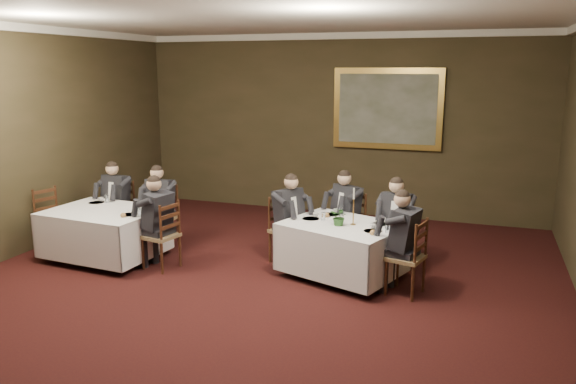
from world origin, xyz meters
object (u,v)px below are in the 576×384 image
Objects in this scene: chair_main_backright at (395,249)px; diner_main_endleft at (287,229)px; table_main at (342,246)px; chair_sec_endright at (162,249)px; chair_sec_backleft at (120,224)px; diner_sec_backright at (162,216)px; diner_main_backleft at (347,224)px; centerpiece at (340,216)px; chair_main_endleft at (287,244)px; chair_sec_endleft at (54,233)px; chair_main_backleft at (347,239)px; diner_main_backright at (396,234)px; chair_sec_backright at (163,230)px; diner_main_endright at (406,256)px; candlestick at (353,211)px; painting at (387,109)px; table_second at (105,230)px; chair_main_endright at (406,273)px; diner_sec_endright at (161,234)px; diner_sec_backleft at (118,211)px.

diner_main_endleft is (-1.55, -0.30, 0.23)m from chair_main_backright.
table_main is 1.85× the size of chair_sec_endright.
diner_sec_backright is at bearing 178.43° from chair_sec_backleft.
diner_main_backleft is 4.99× the size of centerpiece.
chair_sec_backleft is (-3.03, 0.12, 0.00)m from chair_main_endleft.
chair_main_backleft is at bearing 122.41° from chair_sec_endleft.
diner_main_backright is (0.64, 0.60, 0.06)m from table_main.
chair_sec_endright is at bearing -34.27° from diner_main_endleft.
chair_sec_backright is 0.23m from diner_sec_backright.
diner_main_endright is 0.94m from candlestick.
chair_main_backleft is at bearing -92.89° from painting.
table_second is at bearing -45.56° from diner_main_endleft.
table_main is 3.10m from chair_sec_backright.
diner_sec_endright is (-3.47, -0.20, 0.23)m from chair_main_endright.
diner_main_backleft is 3.00m from painting.
table_main is 0.99m from chair_main_endleft.
diner_sec_backright is 1.71m from chair_sec_endleft.
chair_sec_endright is (0.53, -0.88, -0.23)m from diner_sec_backright.
table_second is 4.35m from chair_main_backright.
chair_main_backright is 1.00× the size of chair_sec_endright.
candlestick is at bearing 102.51° from diner_main_endleft.
diner_sec_backright is 1.00× the size of diner_sec_endright.
centerpiece is (0.11, -0.96, 0.39)m from diner_main_backleft.
chair_main_backright and chair_sec_backleft have the same top height.
diner_main_endleft and diner_sec_backleft have the same top height.
diner_main_backright is at bearing -59.31° from chair_sec_endright.
centerpiece is (2.53, 0.42, 0.39)m from diner_sec_endright.
painting is at bearing -167.65° from diner_main_endleft.
chair_sec_endleft is (-5.53, -0.04, 0.00)m from chair_main_endright.
diner_main_endright is at bearing 99.53° from chair_main_endleft.
table_second is at bearing -132.95° from painting.
chair_main_backleft is at bearing -169.80° from chair_sec_backleft.
diner_sec_endright is (-2.43, -1.40, 0.23)m from chair_main_backleft.
diner_main_backright is 1.35× the size of chair_sec_endleft.
chair_main_endright is 1.00× the size of chair_sec_backright.
centerpiece reaches higher than chair_main_backright.
chair_sec_backleft is at bearing 67.06° from diner_sec_endright.
diner_main_backright is 0.99m from chair_main_endright.
chair_main_backright is at bearing -174.08° from diner_sec_backleft.
diner_sec_backleft is at bearing 8.26° from chair_main_backright.
chair_main_endleft is (-0.79, -0.56, 0.00)m from chair_main_backleft.
diner_sec_backleft is at bearing 113.48° from table_second.
chair_main_backleft is 0.97m from chair_main_endleft.
diner_main_backleft and diner_sec_endright have the same top height.
diner_main_backleft is 1.00× the size of diner_main_backright.
table_second is at bearing 117.08° from diner_sec_backleft.
diner_sec_backleft is at bearing 67.55° from chair_sec_endright.
table_main is at bearing 111.41° from chair_sec_endleft.
diner_main_backright is 0.89m from candlestick.
centerpiece is (3.93, -0.52, 0.39)m from diner_sec_backleft.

